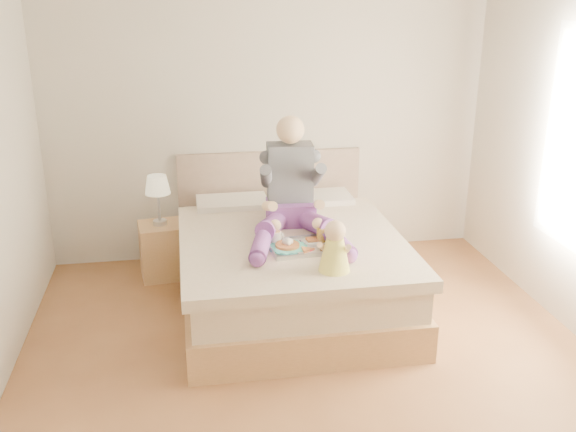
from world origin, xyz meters
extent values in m
cube|color=brown|center=(0.00, 0.00, 0.00)|extent=(4.00, 4.20, 0.01)
cube|color=beige|center=(0.00, 2.10, 1.35)|extent=(4.00, 0.02, 2.70)
cube|color=beige|center=(0.00, -2.10, 1.35)|extent=(4.00, 0.02, 2.70)
cube|color=#A2794B|center=(0.00, 1.02, 0.14)|extent=(1.68, 2.13, 0.28)
cube|color=beige|center=(0.00, 1.02, 0.40)|extent=(1.60, 2.05, 0.24)
cube|color=beige|center=(0.00, 0.87, 0.57)|extent=(1.70, 1.80, 0.09)
cube|color=white|center=(-0.38, 1.76, 0.59)|extent=(0.62, 0.40, 0.14)
cube|color=white|center=(0.38, 1.76, 0.59)|extent=(0.62, 0.40, 0.14)
cube|color=#89705F|center=(0.00, 2.09, 0.50)|extent=(1.70, 0.08, 1.00)
cube|color=#A2794B|center=(-1.00, 1.70, 0.24)|extent=(0.44, 0.40, 0.49)
cylinder|color=silver|center=(-1.01, 1.70, 0.51)|extent=(0.12, 0.12, 0.04)
cylinder|color=silver|center=(-1.01, 1.70, 0.65)|extent=(0.02, 0.02, 0.24)
cone|color=beige|center=(-1.01, 1.70, 0.85)|extent=(0.21, 0.21, 0.16)
cube|color=#6C3586|center=(0.05, 1.22, 0.70)|extent=(0.40, 0.33, 0.18)
cube|color=#33333A|center=(0.05, 1.28, 1.01)|extent=(0.38, 0.24, 0.48)
sphere|color=beige|center=(0.05, 1.25, 1.37)|extent=(0.22, 0.22, 0.22)
cylinder|color=#6C3586|center=(-0.13, 0.99, 0.69)|extent=(0.35, 0.54, 0.22)
cylinder|color=#6C3586|center=(-0.27, 0.62, 0.68)|extent=(0.23, 0.48, 0.12)
sphere|color=#6C3586|center=(-0.33, 0.40, 0.67)|extent=(0.11, 0.11, 0.11)
cylinder|color=#33333A|center=(-0.16, 1.16, 1.03)|extent=(0.14, 0.31, 0.25)
cylinder|color=beige|center=(-0.16, 0.97, 0.85)|extent=(0.09, 0.31, 0.16)
sphere|color=beige|center=(-0.14, 0.81, 0.75)|extent=(0.09, 0.09, 0.09)
cylinder|color=#6C3586|center=(0.20, 0.97, 0.69)|extent=(0.29, 0.54, 0.22)
cylinder|color=#6C3586|center=(0.29, 0.58, 0.68)|extent=(0.17, 0.47, 0.12)
sphere|color=#6C3586|center=(0.32, 0.36, 0.67)|extent=(0.11, 0.11, 0.11)
cylinder|color=#33333A|center=(0.25, 1.13, 1.03)|extent=(0.10, 0.30, 0.25)
cylinder|color=beige|center=(0.22, 0.94, 0.85)|extent=(0.13, 0.32, 0.16)
sphere|color=beige|center=(0.18, 0.79, 0.75)|extent=(0.09, 0.09, 0.09)
cube|color=silver|center=(0.02, 0.67, 0.62)|extent=(0.49, 0.40, 0.01)
cylinder|color=#41BBAC|center=(-0.07, 0.66, 0.63)|extent=(0.27, 0.27, 0.01)
cylinder|color=#B8703D|center=(-0.07, 0.66, 0.65)|extent=(0.18, 0.18, 0.02)
cylinder|color=white|center=(-0.14, 0.78, 0.67)|extent=(0.08, 0.08, 0.09)
torus|color=white|center=(-0.09, 0.79, 0.67)|extent=(0.02, 0.06, 0.06)
cylinder|color=#9C7B4C|center=(-0.14, 0.78, 0.71)|extent=(0.07, 0.07, 0.01)
cylinder|color=white|center=(0.13, 0.75, 0.63)|extent=(0.15, 0.15, 0.01)
cube|color=#B8703D|center=(0.13, 0.75, 0.64)|extent=(0.09, 0.08, 0.02)
cylinder|color=white|center=(0.05, 0.56, 0.63)|extent=(0.15, 0.15, 0.01)
ellipsoid|color=#B6132C|center=(0.07, 0.55, 0.64)|extent=(0.04, 0.03, 0.01)
cylinder|color=white|center=(0.20, 0.74, 0.68)|extent=(0.07, 0.07, 0.12)
cylinder|color=gold|center=(0.20, 0.74, 0.68)|extent=(0.06, 0.06, 0.11)
cylinder|color=white|center=(0.19, 0.58, 0.64)|extent=(0.07, 0.07, 0.04)
cylinder|color=#4C290A|center=(0.19, 0.58, 0.64)|extent=(0.06, 0.06, 0.03)
cone|color=#F9F14E|center=(0.18, 0.26, 0.73)|extent=(0.21, 0.21, 0.23)
sphere|color=beige|center=(0.18, 0.26, 0.90)|extent=(0.14, 0.14, 0.14)
cylinder|color=beige|center=(0.18, 0.37, 0.65)|extent=(0.12, 0.17, 0.06)
sphere|color=beige|center=(0.21, 0.45, 0.65)|extent=(0.05, 0.05, 0.05)
cylinder|color=beige|center=(0.11, 0.30, 0.77)|extent=(0.10, 0.12, 0.10)
cylinder|color=beige|center=(0.26, 0.34, 0.65)|extent=(0.09, 0.17, 0.06)
sphere|color=beige|center=(0.29, 0.42, 0.65)|extent=(0.05, 0.05, 0.05)
cylinder|color=beige|center=(0.27, 0.23, 0.77)|extent=(0.05, 0.12, 0.10)
camera|label=1|loc=(-0.80, -3.61, 2.43)|focal=40.00mm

